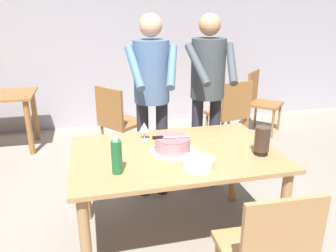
{
  "coord_description": "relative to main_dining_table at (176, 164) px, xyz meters",
  "views": [
    {
      "loc": [
        -0.59,
        -2.2,
        1.75
      ],
      "look_at": [
        -0.02,
        0.16,
        0.9
      ],
      "focal_mm": 35.78,
      "sensor_mm": 36.0,
      "label": 1
    }
  ],
  "objects": [
    {
      "name": "plate_stack",
      "position": [
        0.07,
        -0.3,
        0.14
      ],
      "size": [
        0.22,
        0.22,
        0.07
      ],
      "color": "white",
      "rests_on": "main_dining_table"
    },
    {
      "name": "water_bottle",
      "position": [
        -0.45,
        -0.24,
        0.22
      ],
      "size": [
        0.07,
        0.07,
        0.25
      ],
      "color": "#1E6B38",
      "rests_on": "main_dining_table"
    },
    {
      "name": "back_wall",
      "position": [
        0.0,
        3.0,
        0.7
      ],
      "size": [
        10.0,
        0.12,
        2.7
      ],
      "primitive_type": "cube",
      "color": "#ADA8B2",
      "rests_on": "ground_plane"
    },
    {
      "name": "background_chair_2",
      "position": [
        1.18,
        1.67,
        -0.15
      ],
      "size": [
        0.52,
        0.52,
        0.9
      ],
      "color": "#9E6633",
      "rests_on": "ground_plane"
    },
    {
      "name": "person_cutting_cake",
      "position": [
        -0.04,
        0.71,
        0.43
      ],
      "size": [
        0.47,
        0.56,
        1.72
      ],
      "color": "#2D2D38",
      "rests_on": "ground_plane"
    },
    {
      "name": "person_standing_beside",
      "position": [
        0.51,
        0.74,
        0.43
      ],
      "size": [
        0.47,
        0.56,
        1.72
      ],
      "color": "#2D2D38",
      "rests_on": "ground_plane"
    },
    {
      "name": "cake_knife",
      "position": [
        -0.09,
        0.02,
        0.22
      ],
      "size": [
        0.27,
        0.06,
        0.02
      ],
      "color": "silver",
      "rests_on": "cake_on_platter"
    },
    {
      "name": "background_chair_0",
      "position": [
        1.87,
        2.14,
        -0.15
      ],
      "size": [
        0.62,
        0.62,
        0.9
      ],
      "color": "#9E6633",
      "rests_on": "ground_plane"
    },
    {
      "name": "hurricane_lamp",
      "position": [
        0.59,
        -0.19,
        0.21
      ],
      "size": [
        0.11,
        0.11,
        0.21
      ],
      "color": "black",
      "rests_on": "main_dining_table"
    },
    {
      "name": "cake_on_platter",
      "position": [
        -0.02,
        0.01,
        0.16
      ],
      "size": [
        0.34,
        0.34,
        0.11
      ],
      "color": "silver",
      "rests_on": "main_dining_table"
    },
    {
      "name": "main_dining_table",
      "position": [
        0.0,
        0.0,
        0.0
      ],
      "size": [
        1.52,
        0.99,
        0.75
      ],
      "color": "tan",
      "rests_on": "ground_plane"
    },
    {
      "name": "wine_glass_near",
      "position": [
        -0.18,
        0.3,
        0.21
      ],
      "size": [
        0.08,
        0.08,
        0.14
      ],
      "color": "silver",
      "rests_on": "main_dining_table"
    },
    {
      "name": "background_chair_1",
      "position": [
        -0.27,
        1.67,
        -0.15
      ],
      "size": [
        0.62,
        0.62,
        0.9
      ],
      "color": "#9E6633",
      "rests_on": "ground_plane"
    },
    {
      "name": "ground_plane",
      "position": [
        0.0,
        0.0,
        -0.65
      ],
      "size": [
        14.0,
        14.0,
        0.0
      ],
      "primitive_type": "plane",
      "color": "gray"
    },
    {
      "name": "chair_near_side",
      "position": [
        0.29,
        -0.87,
        -0.15
      ],
      "size": [
        0.46,
        0.46,
        0.9
      ],
      "color": "tan",
      "rests_on": "ground_plane"
    }
  ]
}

